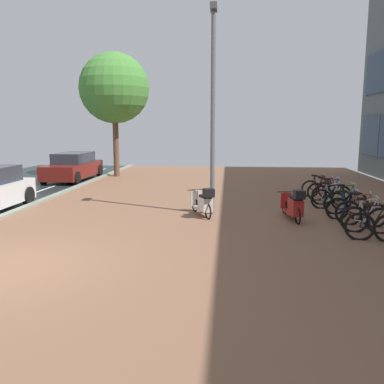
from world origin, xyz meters
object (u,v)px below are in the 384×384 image
bicycle_rack_07 (326,192)px  bicycle_rack_04 (346,203)px  bicycle_rack_02 (361,213)px  parked_car_far (73,167)px  bicycle_rack_01 (367,220)px  lamp_post (213,102)px  bicycle_rack_03 (348,208)px  bicycle_rack_06 (331,195)px  bicycle_rack_05 (331,199)px  scooter_mid (204,203)px  bicycle_rack_00 (374,227)px  street_tree (114,88)px  bicycle_rack_08 (318,189)px  scooter_near (294,206)px

bicycle_rack_07 → bicycle_rack_04: bearing=-88.0°
bicycle_rack_02 → parked_car_far: size_ratio=0.30×
bicycle_rack_01 → lamp_post: size_ratio=0.22×
bicycle_rack_03 → bicycle_rack_06: bicycle_rack_06 is taller
bicycle_rack_05 → bicycle_rack_07: bicycle_rack_07 is taller
bicycle_rack_03 → scooter_mid: scooter_mid is taller
bicycle_rack_03 → bicycle_rack_04: bearing=79.7°
bicycle_rack_00 → bicycle_rack_02: bearing=83.6°
bicycle_rack_02 → bicycle_rack_07: bicycle_rack_02 is taller
bicycle_rack_01 → street_tree: bearing=131.3°
bicycle_rack_08 → bicycle_rack_07: bearing=-82.5°
bicycle_rack_00 → lamp_post: size_ratio=0.22×
bicycle_rack_02 → parked_car_far: 14.30m
bicycle_rack_00 → scooter_mid: bicycle_rack_00 is taller
bicycle_rack_05 → lamp_post: lamp_post is taller
bicycle_rack_03 → bicycle_rack_05: bicycle_rack_05 is taller
bicycle_rack_01 → parked_car_far: parked_car_far is taller
bicycle_rack_03 → bicycle_rack_07: bearing=88.9°
bicycle_rack_07 → street_tree: street_tree is taller
bicycle_rack_08 → scooter_mid: size_ratio=0.82×
bicycle_rack_06 → street_tree: street_tree is taller
bicycle_rack_00 → bicycle_rack_06: bearing=88.5°
lamp_post → bicycle_rack_04: bearing=4.9°
scooter_near → scooter_mid: 2.64m
bicycle_rack_01 → bicycle_rack_03: bicycle_rack_01 is taller
bicycle_rack_05 → scooter_mid: bearing=-160.6°
bicycle_rack_03 → street_tree: 14.13m
bicycle_rack_05 → bicycle_rack_08: size_ratio=1.05×
bicycle_rack_05 → bicycle_rack_08: 2.23m
scooter_near → street_tree: street_tree is taller
bicycle_rack_04 → street_tree: (-9.70, 8.71, 4.32)m
bicycle_rack_08 → parked_car_far: (-11.30, 4.09, 0.33)m
bicycle_rack_07 → scooter_mid: size_ratio=0.87×
bicycle_rack_05 → scooter_mid: (-4.12, -1.45, 0.09)m
parked_car_far → bicycle_rack_00: bearing=-41.6°
bicycle_rack_01 → lamp_post: 5.39m
parked_car_far → lamp_post: size_ratio=0.71×
parked_car_far → bicycle_rack_07: bearing=-23.0°
bicycle_rack_03 → bicycle_rack_01: bearing=-88.2°
bicycle_rack_01 → bicycle_rack_02: 0.75m
bicycle_rack_05 → parked_car_far: bearing=150.6°
scooter_near → lamp_post: lamp_post is taller
parked_car_far → bicycle_rack_05: bearing=-29.4°
scooter_near → street_tree: size_ratio=0.28×
bicycle_rack_08 → scooter_mid: (-4.18, -3.68, 0.09)m
lamp_post → bicycle_rack_08: bearing=40.2°
bicycle_rack_00 → scooter_near: bearing=128.7°
bicycle_rack_06 → bicycle_rack_07: size_ratio=1.04×
bicycle_rack_01 → parked_car_far: bearing=140.8°
bicycle_rack_01 → scooter_near: (-1.65, 1.21, 0.09)m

